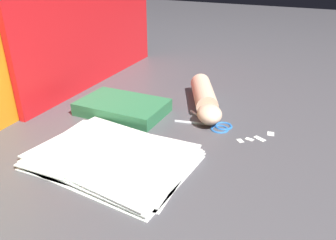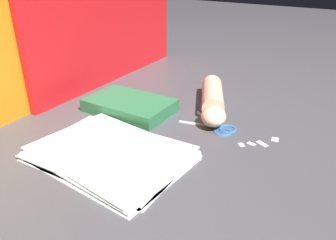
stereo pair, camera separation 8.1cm
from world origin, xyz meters
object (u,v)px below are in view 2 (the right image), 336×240
object	(u,v)px
book_closed	(130,105)
hand_forearm	(213,100)
paper_stack	(110,154)
scissors	(217,126)

from	to	relation	value
book_closed	hand_forearm	bearing A→B (deg)	-53.52
paper_stack	hand_forearm	size ratio (longest dim) A/B	1.25
scissors	book_closed	bearing A→B (deg)	101.02
paper_stack	book_closed	size ratio (longest dim) A/B	1.42
paper_stack	book_closed	world-z (taller)	book_closed
scissors	hand_forearm	distance (m)	0.12
paper_stack	book_closed	xyz separation A→B (m)	(0.22, 0.13, 0.01)
paper_stack	scissors	distance (m)	0.31
hand_forearm	scissors	bearing A→B (deg)	-145.10
paper_stack	book_closed	bearing A→B (deg)	30.73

